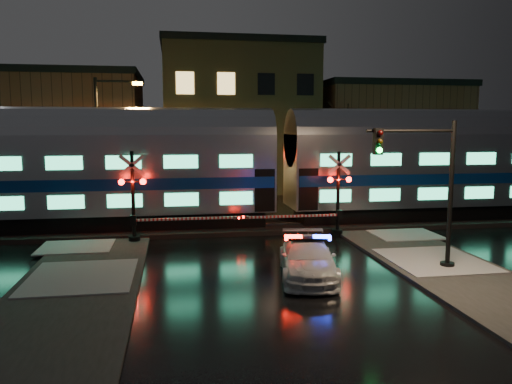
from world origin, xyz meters
TOP-DOWN VIEW (x-y plane):
  - ground at (0.00, 0.00)m, footprint 120.00×120.00m
  - ballast at (0.00, 5.00)m, footprint 90.00×4.20m
  - sidewalk_left at (-6.50, -6.00)m, footprint 4.00×20.00m
  - sidewalk_right at (6.50, -6.00)m, footprint 4.00×20.00m
  - building_left at (-13.00, 22.00)m, footprint 14.00×10.00m
  - building_mid at (2.00, 22.50)m, footprint 12.00×11.00m
  - building_right at (15.00, 22.00)m, footprint 12.00×10.00m
  - train at (2.14, 5.00)m, footprint 51.00×3.12m
  - police_car at (1.22, -3.87)m, footprint 2.62×4.82m
  - crossing_signal_right at (4.05, 2.31)m, footprint 5.74×0.65m
  - crossing_signal_left at (-4.79, 2.31)m, footprint 5.87×0.66m
  - traffic_light at (5.69, -3.85)m, footprint 3.52×0.66m
  - streetlight at (-7.25, 9.00)m, footprint 2.66×0.28m

SIDE VIEW (x-z plane):
  - ground at x=0.00m, z-range 0.00..0.00m
  - sidewalk_left at x=-6.50m, z-range 0.00..0.12m
  - sidewalk_right at x=6.50m, z-range 0.00..0.12m
  - ballast at x=0.00m, z-range 0.00..0.24m
  - police_car at x=1.22m, z-range -0.07..1.41m
  - crossing_signal_right at x=4.05m, z-range -0.35..3.71m
  - crossing_signal_left at x=-4.79m, z-range -0.36..3.80m
  - traffic_light at x=5.69m, z-range 0.17..5.61m
  - train at x=2.14m, z-range 0.42..6.35m
  - building_right at x=15.00m, z-range 0.00..8.50m
  - building_left at x=-13.00m, z-range 0.00..9.00m
  - streetlight at x=-7.25m, z-range 0.61..8.55m
  - building_mid at x=2.00m, z-range 0.00..11.50m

